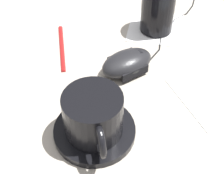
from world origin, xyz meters
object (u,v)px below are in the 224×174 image
Objects in this scene: drinking_glass at (158,10)px; coffee_cup at (93,115)px; computer_mouse at (127,63)px; saucer at (95,131)px; pen at (62,45)px.

coffee_cup is at bearing -128.85° from drinking_glass.
computer_mouse is 1.26× the size of drinking_glass.
saucer is 0.15m from computer_mouse.
drinking_glass is at bearing 51.00° from saucer.
drinking_glass reaches higher than coffee_cup.
coffee_cup is at bearing -86.40° from pen.
coffee_cup is 0.23m from pen.
saucer is at bearing 70.01° from coffee_cup.
coffee_cup reaches higher than pen.
saucer is 0.30m from drinking_glass.
computer_mouse is at bearing 54.10° from saucer.
saucer is at bearing -125.90° from computer_mouse.
coffee_cup reaches higher than saucer.
drinking_glass reaches higher than saucer.
pen is at bearing 93.85° from saucer.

